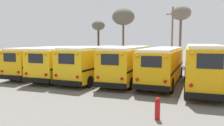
{
  "coord_description": "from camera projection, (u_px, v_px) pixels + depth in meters",
  "views": [
    {
      "loc": [
        6.69,
        -18.42,
        3.56
      ],
      "look_at": [
        0.0,
        0.31,
        1.58
      ],
      "focal_mm": 35.0,
      "sensor_mm": 36.0,
      "label": 1
    }
  ],
  "objects": [
    {
      "name": "bare_tree_2",
      "position": [
        181.0,
        14.0,
        31.69
      ],
      "size": [
        2.82,
        2.82,
        8.73
      ],
      "color": "brown",
      "rests_on": "ground"
    },
    {
      "name": "utility_pole",
      "position": [
        172.0,
        36.0,
        30.0
      ],
      "size": [
        1.8,
        0.25,
        8.24
      ],
      "color": "#75604C",
      "rests_on": "ground"
    },
    {
      "name": "ground_plane",
      "position": [
        111.0,
        81.0,
        19.85
      ],
      "size": [
        160.0,
        160.0,
        0.0
      ],
      "primitive_type": "plane",
      "color": "#66635E"
    },
    {
      "name": "fire_hydrant",
      "position": [
        157.0,
        108.0,
        9.91
      ],
      "size": [
        0.24,
        0.24,
        1.03
      ],
      "color": "#B21414",
      "rests_on": "ground"
    },
    {
      "name": "school_bus_5",
      "position": [
        203.0,
        65.0,
        16.3
      ],
      "size": [
        2.72,
        9.59,
        3.3
      ],
      "color": "#E5A00C",
      "rests_on": "ground"
    },
    {
      "name": "school_bus_4",
      "position": [
        163.0,
        64.0,
        18.62
      ],
      "size": [
        2.92,
        10.14,
        3.0
      ],
      "color": "#E5A00C",
      "rests_on": "ground"
    },
    {
      "name": "school_bus_3",
      "position": [
        128.0,
        62.0,
        19.55
      ],
      "size": [
        2.52,
        9.76,
        3.08
      ],
      "color": "#EAAA0F",
      "rests_on": "ground"
    },
    {
      "name": "school_bus_1",
      "position": [
        70.0,
        61.0,
        21.75
      ],
      "size": [
        2.73,
        10.64,
        3.0
      ],
      "color": "yellow",
      "rests_on": "ground"
    },
    {
      "name": "bare_tree_0",
      "position": [
        123.0,
        17.0,
        38.51
      ],
      "size": [
        3.95,
        3.95,
        9.36
      ],
      "color": "brown",
      "rests_on": "ground"
    },
    {
      "name": "school_bus_2",
      "position": [
        96.0,
        62.0,
        20.38
      ],
      "size": [
        3.04,
        9.92,
        3.06
      ],
      "color": "yellow",
      "rests_on": "ground"
    },
    {
      "name": "fence_line",
      "position": [
        131.0,
        63.0,
        26.43
      ],
      "size": [
        23.37,
        0.06,
        1.42
      ],
      "color": "#939399",
      "rests_on": "ground"
    },
    {
      "name": "bare_tree_1",
      "position": [
        98.0,
        27.0,
        42.49
      ],
      "size": [
        2.53,
        2.53,
        7.59
      ],
      "color": "#473323",
      "rests_on": "ground"
    },
    {
      "name": "school_bus_0",
      "position": [
        46.0,
        60.0,
        23.18
      ],
      "size": [
        2.58,
        10.41,
        2.95
      ],
      "color": "#EAAA0F",
      "rests_on": "ground"
    }
  ]
}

